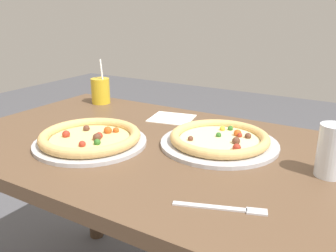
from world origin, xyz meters
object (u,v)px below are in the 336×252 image
at_px(pizza_far, 219,140).
at_px(pizza_near, 90,138).
at_px(drink_cup_colored, 101,91).
at_px(fork, 224,208).
at_px(water_cup_clear, 332,150).

bearing_deg(pizza_far, pizza_near, -150.23).
bearing_deg(pizza_far, drink_cup_colored, 162.60).
relative_size(pizza_near, fork, 1.79).
bearing_deg(pizza_far, fork, -64.99).
distance_m(drink_cup_colored, fork, 0.99).
bearing_deg(pizza_far, water_cup_clear, -8.79).
distance_m(water_cup_clear, fork, 0.34).
height_order(drink_cup_colored, water_cup_clear, drink_cup_colored).
height_order(pizza_far, water_cup_clear, water_cup_clear).
xyz_separation_m(water_cup_clear, fork, (-0.17, -0.29, -0.07)).
bearing_deg(drink_cup_colored, fork, -33.64).
bearing_deg(pizza_near, drink_cup_colored, 127.42).
bearing_deg(drink_cup_colored, water_cup_clear, -14.64).
relative_size(drink_cup_colored, water_cup_clear, 1.43).
height_order(drink_cup_colored, fork, drink_cup_colored).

